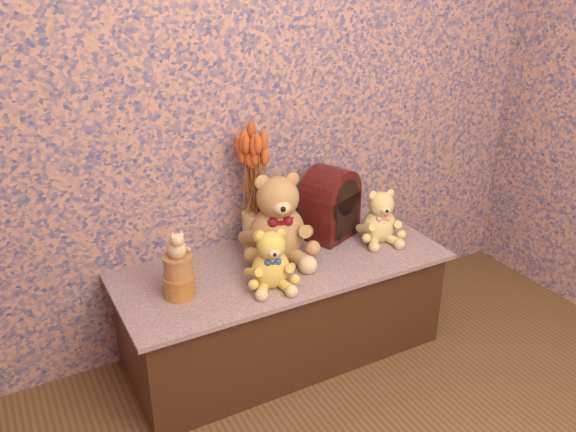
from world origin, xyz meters
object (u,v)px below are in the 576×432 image
Objects in this scene: teddy_large at (277,212)px; ceramic_vase at (256,232)px; teddy_medium at (271,255)px; cat_figurine at (176,242)px; cathedral_radio at (331,202)px; biscuit_tin_lower at (180,286)px; teddy_small at (380,213)px.

ceramic_vase is (-0.07, 0.08, -0.11)m from teddy_large.
teddy_medium is 0.37m from cat_figurine.
cathedral_radio is 0.80m from cat_figurine.
cat_figurine is at bearing -155.52° from ceramic_vase.
teddy_large reaches higher than biscuit_tin_lower.
cathedral_radio reaches higher than ceramic_vase.
biscuit_tin_lower is at bearing 169.10° from cathedral_radio.
teddy_medium is (-0.13, -0.20, -0.08)m from teddy_large.
cat_figurine is (-0.48, -0.11, 0.03)m from teddy_large.
ceramic_vase is 0.46m from biscuit_tin_lower.
cathedral_radio reaches higher than biscuit_tin_lower.
biscuit_tin_lower is (-0.41, -0.19, -0.05)m from ceramic_vase.
ceramic_vase is 1.54× the size of cat_figurine.
cat_figurine is (-0.41, -0.19, 0.14)m from ceramic_vase.
teddy_small is 0.79× the size of cathedral_radio.
cathedral_radio is at bearing -2.98° from ceramic_vase.
teddy_medium is at bearing -172.68° from cathedral_radio.
ceramic_vase is (0.07, 0.27, -0.04)m from teddy_medium.
teddy_medium is at bearing -108.08° from teddy_large.
teddy_small is at bearing 1.81° from biscuit_tin_lower.
teddy_large reaches higher than cathedral_radio.
cathedral_radio is 1.77× the size of ceramic_vase.
teddy_small reaches higher than ceramic_vase.
teddy_small is at bearing 6.63° from cat_figurine.
ceramic_vase is at bearing 24.48° from biscuit_tin_lower.
cathedral_radio is (0.30, 0.06, -0.04)m from teddy_large.
ceramic_vase is at bearing 91.30° from teddy_medium.
teddy_small is (0.48, -0.08, -0.07)m from teddy_large.
cathedral_radio is 2.78× the size of biscuit_tin_lower.
ceramic_vase is at bearing 29.30° from cat_figurine.
teddy_large is 1.23× the size of cathedral_radio.
teddy_large is 3.42× the size of biscuit_tin_lower.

